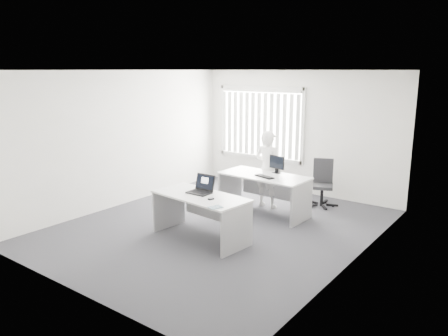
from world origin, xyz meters
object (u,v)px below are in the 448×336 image
Objects in this scene: monitor at (277,164)px; office_chair at (322,191)px; desk_near at (200,207)px; person at (268,169)px; desk_far at (264,186)px; laptop at (199,185)px.

office_chair is at bearing 65.10° from monitor.
person is (-0.02, 2.19, 0.25)m from desk_near.
monitor is at bearing 69.58° from desk_far.
desk_near is 0.98× the size of desk_far.
desk_near is at bearing 91.65° from person.
person is at bearing -162.31° from office_chair.
laptop is 1.10× the size of monitor.
desk_near is 2.10m from monitor.
office_chair is 0.61× the size of person.
desk_far is 1.11× the size of person.
laptop reaches higher than desk_far.
desk_near is at bearing -129.11° from office_chair.
office_chair is 2.80× the size of monitor.
desk_far is 1.41m from office_chair.
office_chair is 1.26m from person.
person is 0.38m from monitor.
laptop is at bearing 89.40° from person.
desk_far reaches higher than desk_near.
office_chair is 2.54× the size of laptop.
office_chair is at bearing 70.79° from laptop.
laptop is (-0.08, 0.07, 0.36)m from desk_near.
desk_near is 4.50× the size of laptop.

